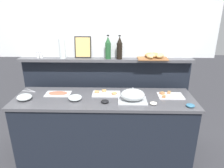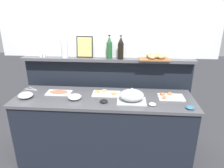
# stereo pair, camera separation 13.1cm
# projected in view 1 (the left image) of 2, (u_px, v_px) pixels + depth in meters

# --- Properties ---
(ground_plane) EXTENTS (12.00, 12.00, 0.00)m
(ground_plane) POSITION_uv_depth(u_px,v_px,m) (107.00, 133.00, 3.42)
(ground_plane) COLOR #38383D
(buffet_counter) EXTENTS (2.22, 0.66, 0.91)m
(buffet_counter) POSITION_uv_depth(u_px,v_px,m) (104.00, 129.00, 2.70)
(buffet_counter) COLOR black
(buffet_counter) RESTS_ON ground_plane
(back_ledge_unit) EXTENTS (2.39, 0.22, 1.30)m
(back_ledge_unit) POSITION_uv_depth(u_px,v_px,m) (106.00, 97.00, 3.09)
(back_ledge_unit) COLOR black
(back_ledge_unit) RESTS_ON ground_plane
(upper_wall_panel) EXTENTS (2.99, 0.08, 1.30)m
(upper_wall_panel) POSITION_uv_depth(u_px,v_px,m) (105.00, 8.00, 2.67)
(upper_wall_panel) COLOR silver
(upper_wall_panel) RESTS_ON back_ledge_unit
(sandwich_platter_side) EXTENTS (0.31, 0.21, 0.04)m
(sandwich_platter_side) POSITION_uv_depth(u_px,v_px,m) (169.00, 95.00, 2.57)
(sandwich_platter_side) COLOR silver
(sandwich_platter_side) RESTS_ON buffet_counter
(sandwich_platter_front) EXTENTS (0.36, 0.20, 0.04)m
(sandwich_platter_front) POSITION_uv_depth(u_px,v_px,m) (106.00, 94.00, 2.63)
(sandwich_platter_front) COLOR silver
(sandwich_platter_front) RESTS_ON buffet_counter
(cold_cuts_platter) EXTENTS (0.32, 0.18, 0.02)m
(cold_cuts_platter) POSITION_uv_depth(u_px,v_px,m) (58.00, 94.00, 2.63)
(cold_cuts_platter) COLOR white
(cold_cuts_platter) RESTS_ON buffet_counter
(serving_cloche) EXTENTS (0.34, 0.24, 0.17)m
(serving_cloche) POSITION_uv_depth(u_px,v_px,m) (133.00, 95.00, 2.42)
(serving_cloche) COLOR #B7BABF
(serving_cloche) RESTS_ON buffet_counter
(glass_bowl_large) EXTENTS (0.16, 0.16, 0.06)m
(glass_bowl_large) POSITION_uv_depth(u_px,v_px,m) (75.00, 98.00, 2.46)
(glass_bowl_large) COLOR silver
(glass_bowl_large) RESTS_ON buffet_counter
(glass_bowl_medium) EXTENTS (0.18, 0.18, 0.07)m
(glass_bowl_medium) POSITION_uv_depth(u_px,v_px,m) (24.00, 97.00, 2.46)
(glass_bowl_medium) COLOR silver
(glass_bowl_medium) RESTS_ON buffet_counter
(condiment_bowl_dark) EXTENTS (0.08, 0.08, 0.03)m
(condiment_bowl_dark) POSITION_uv_depth(u_px,v_px,m) (153.00, 103.00, 2.35)
(condiment_bowl_dark) COLOR silver
(condiment_bowl_dark) RESTS_ON buffet_counter
(condiment_bowl_red) EXTENTS (0.10, 0.10, 0.03)m
(condiment_bowl_red) POSITION_uv_depth(u_px,v_px,m) (190.00, 105.00, 2.30)
(condiment_bowl_red) COLOR teal
(condiment_bowl_red) RESTS_ON buffet_counter
(condiment_bowl_teal) EXTENTS (0.09, 0.09, 0.03)m
(condiment_bowl_teal) POSITION_uv_depth(u_px,v_px,m) (105.00, 101.00, 2.39)
(condiment_bowl_teal) COLOR black
(condiment_bowl_teal) RESTS_ON buffet_counter
(serving_tongs) EXTENTS (0.18, 0.11, 0.01)m
(serving_tongs) POSITION_uv_depth(u_px,v_px,m) (30.00, 91.00, 2.72)
(serving_tongs) COLOR #B7BABF
(serving_tongs) RESTS_ON buffet_counter
(wine_bottle_green) EXTENTS (0.08, 0.08, 0.32)m
(wine_bottle_green) POSITION_uv_depth(u_px,v_px,m) (108.00, 48.00, 2.74)
(wine_bottle_green) COLOR #23562D
(wine_bottle_green) RESTS_ON back_ledge_unit
(wine_bottle_dark) EXTENTS (0.08, 0.08, 0.32)m
(wine_bottle_dark) POSITION_uv_depth(u_px,v_px,m) (120.00, 48.00, 2.72)
(wine_bottle_dark) COLOR black
(wine_bottle_dark) RESTS_ON back_ledge_unit
(salt_shaker) EXTENTS (0.03, 0.03, 0.09)m
(salt_shaker) POSITION_uv_depth(u_px,v_px,m) (38.00, 55.00, 2.81)
(salt_shaker) COLOR white
(salt_shaker) RESTS_ON back_ledge_unit
(pepper_shaker) EXTENTS (0.03, 0.03, 0.09)m
(pepper_shaker) POSITION_uv_depth(u_px,v_px,m) (41.00, 55.00, 2.81)
(pepper_shaker) COLOR white
(pepper_shaker) RESTS_ON back_ledge_unit
(bread_basket) EXTENTS (0.40, 0.26, 0.08)m
(bread_basket) POSITION_uv_depth(u_px,v_px,m) (153.00, 56.00, 2.77)
(bread_basket) COLOR brown
(bread_basket) RESTS_ON back_ledge_unit
(framed_picture) EXTENTS (0.23, 0.06, 0.29)m
(framed_picture) POSITION_uv_depth(u_px,v_px,m) (83.00, 47.00, 2.80)
(framed_picture) COLOR black
(framed_picture) RESTS_ON back_ledge_unit
(water_carafe) EXTENTS (0.09, 0.09, 0.27)m
(water_carafe) POSITION_uv_depth(u_px,v_px,m) (62.00, 48.00, 2.77)
(water_carafe) COLOR silver
(water_carafe) RESTS_ON back_ledge_unit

